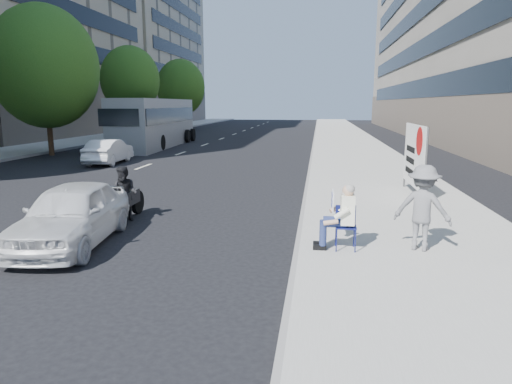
% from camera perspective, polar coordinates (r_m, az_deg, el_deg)
% --- Properties ---
extents(ground, '(160.00, 160.00, 0.00)m').
position_cam_1_polar(ground, '(7.67, -6.78, -11.97)').
color(ground, black).
rests_on(ground, ground).
extents(near_sidewalk, '(5.00, 120.00, 0.15)m').
position_cam_1_polar(near_sidewalk, '(27.06, 12.42, 4.57)').
color(near_sidewalk, '#A19F97').
rests_on(near_sidewalk, ground).
extents(far_sidewalk, '(4.50, 120.00, 0.15)m').
position_cam_1_polar(far_sidewalk, '(32.76, -26.87, 4.72)').
color(far_sidewalk, '#A19F97').
rests_on(far_sidewalk, ground).
extents(far_bldg_north, '(22.00, 28.00, 28.00)m').
position_cam_1_polar(far_bldg_north, '(76.62, -17.79, 18.76)').
color(far_bldg_north, tan).
rests_on(far_bldg_north, ground).
extents(tree_far_c, '(6.00, 6.00, 8.47)m').
position_cam_1_polar(tree_far_c, '(29.35, -24.93, 13.98)').
color(tree_far_c, '#382616').
rests_on(tree_far_c, ground).
extents(tree_far_d, '(4.80, 4.80, 7.65)m').
position_cam_1_polar(tree_far_d, '(40.01, -15.45, 13.33)').
color(tree_far_d, '#382616').
rests_on(tree_far_d, ground).
extents(tree_far_e, '(5.40, 5.40, 7.89)m').
position_cam_1_polar(tree_far_e, '(53.17, -9.40, 12.78)').
color(tree_far_e, '#382616').
rests_on(tree_far_e, ground).
extents(seated_protester, '(0.83, 1.11, 1.31)m').
position_cam_1_polar(seated_protester, '(9.09, 10.51, -2.61)').
color(seated_protester, navy).
rests_on(seated_protester, near_sidewalk).
extents(jogger, '(1.24, 0.97, 1.68)m').
position_cam_1_polar(jogger, '(9.43, 20.11, -1.87)').
color(jogger, slate).
rests_on(jogger, near_sidewalk).
extents(protest_banner, '(0.08, 3.06, 2.20)m').
position_cam_1_polar(protest_banner, '(14.99, 19.18, 4.33)').
color(protest_banner, '#4C4C4C').
rests_on(protest_banner, near_sidewalk).
extents(white_sedan_near, '(2.02, 4.08, 1.33)m').
position_cam_1_polar(white_sedan_near, '(10.49, -22.05, -2.57)').
color(white_sedan_near, silver).
rests_on(white_sedan_near, ground).
extents(white_sedan_mid, '(1.58, 3.83, 1.23)m').
position_cam_1_polar(white_sedan_mid, '(24.24, -17.92, 4.86)').
color(white_sedan_mid, white).
rests_on(white_sedan_mid, ground).
extents(motorcycle, '(0.69, 2.04, 1.42)m').
position_cam_1_polar(motorcycle, '(12.20, -16.02, -0.52)').
color(motorcycle, black).
rests_on(motorcycle, ground).
extents(bus, '(3.12, 12.15, 3.30)m').
position_cam_1_polar(bus, '(33.14, -12.42, 8.41)').
color(bus, gray).
rests_on(bus, ground).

